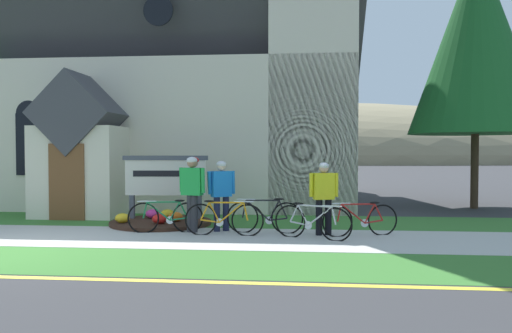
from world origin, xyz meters
name	(u,v)px	position (x,y,z in m)	size (l,w,h in m)	color
ground	(89,221)	(0.00, 4.00, 0.00)	(140.00, 140.00, 0.00)	#333335
sidewalk_slab	(109,236)	(1.47, 1.74, 0.01)	(32.00, 2.69, 0.01)	#B7B5AD
grass_verge	(56,260)	(1.47, -0.67, 0.00)	(32.00, 2.13, 0.01)	#38722D
church_lawn	(146,220)	(1.47, 4.40, 0.00)	(24.00, 2.63, 0.01)	#38722D
curb_paint_stripe	(16,277)	(1.47, -1.89, 0.00)	(28.00, 0.16, 0.01)	yellow
church_building	(202,77)	(1.75, 10.76, 4.84)	(12.28, 12.54, 13.79)	beige
church_sign	(165,178)	(2.12, 4.03, 1.19)	(2.27, 0.26, 1.77)	#474C56
flower_bed	(160,221)	(2.10, 3.57, 0.08)	(2.59, 2.59, 0.34)	#382319
bicycle_white	(265,217)	(4.90, 2.48, 0.39)	(1.78, 0.10, 0.84)	black
bicycle_blue	(312,222)	(5.97, 1.80, 0.38)	(1.66, 0.70, 0.80)	black
bicycle_red	(224,219)	(4.00, 2.07, 0.38)	(1.80, 0.08, 0.81)	black
bicycle_black	(361,220)	(7.05, 2.29, 0.37)	(1.72, 0.57, 0.78)	black
bicycle_green	(166,217)	(2.60, 2.33, 0.37)	(1.73, 0.31, 0.79)	black
cyclist_in_orange_jersey	(194,186)	(3.09, 3.09, 1.04)	(0.42, 0.69, 1.75)	#2D2D33
cyclist_in_green_jersey	(324,193)	(6.23, 2.31, 0.96)	(0.65, 0.31, 1.64)	black
cyclist_in_red_jersey	(221,190)	(3.86, 2.64, 0.97)	(0.61, 0.43, 1.67)	#191E38
cyclist_in_yellow_jersey	(192,188)	(3.20, 2.42, 1.05)	(0.65, 0.35, 1.76)	#2D2D33
roadside_conifer	(476,39)	(11.41, 8.10, 5.56)	(4.29, 4.29, 8.67)	#3D2D1E
distant_hill	(311,162)	(7.22, 78.23, 0.00)	(95.97, 47.07, 19.88)	#847A5B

